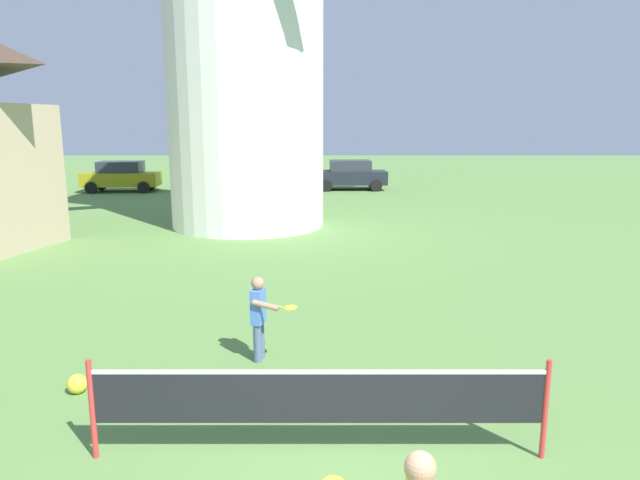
# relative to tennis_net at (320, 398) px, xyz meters

# --- Properties ---
(tennis_net) EXTENTS (4.79, 0.06, 1.10)m
(tennis_net) POSITION_rel_tennis_net_xyz_m (0.00, 0.00, 0.00)
(tennis_net) COLOR red
(tennis_net) RESTS_ON ground_plane
(player_far) EXTENTS (0.72, 0.65, 1.29)m
(player_far) POSITION_rel_tennis_net_xyz_m (-0.88, 2.55, 0.05)
(player_far) COLOR slate
(player_far) RESTS_ON ground_plane
(stray_ball) EXTENTS (0.26, 0.26, 0.26)m
(stray_ball) POSITION_rel_tennis_net_xyz_m (-3.17, 1.48, -0.55)
(stray_ball) COLOR yellow
(stray_ball) RESTS_ON ground_plane
(parked_car_mustard) EXTENTS (3.93, 2.09, 1.56)m
(parked_car_mustard) POSITION_rel_tennis_net_xyz_m (-10.27, 24.19, 0.12)
(parked_car_mustard) COLOR #999919
(parked_car_mustard) RESTS_ON ground_plane
(parked_car_red) EXTENTS (4.16, 2.35, 1.56)m
(parked_car_red) POSITION_rel_tennis_net_xyz_m (-4.17, 24.82, 0.13)
(parked_car_red) COLOR red
(parked_car_red) RESTS_ON ground_plane
(parked_car_black) EXTENTS (3.87, 1.97, 1.56)m
(parked_car_black) POSITION_rel_tennis_net_xyz_m (1.62, 25.04, 0.12)
(parked_car_black) COLOR #1E232D
(parked_car_black) RESTS_ON ground_plane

